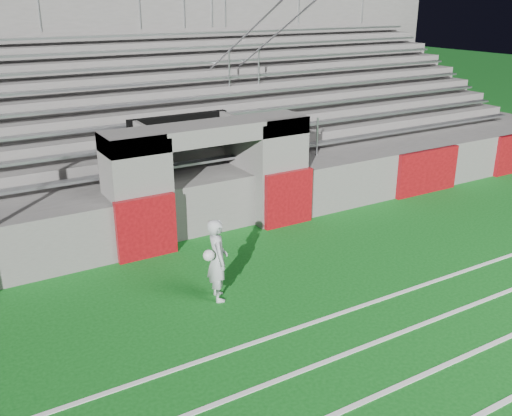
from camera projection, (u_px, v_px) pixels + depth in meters
ground at (296, 293)px, 10.70m from camera, size 90.00×90.00×0.00m
stadium_structure at (141, 134)px, 16.59m from camera, size 26.00×8.48×5.42m
goalkeeper_with_ball at (217, 260)px, 10.26m from camera, size 0.58×0.64×1.56m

